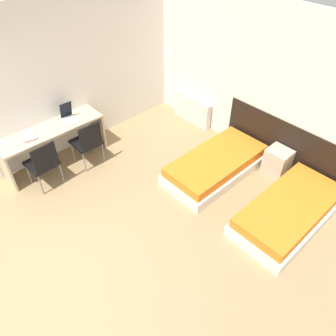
% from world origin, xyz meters
% --- Properties ---
extents(ground_plane, '(20.00, 20.00, 0.00)m').
position_xyz_m(ground_plane, '(0.00, 0.00, 0.00)').
color(ground_plane, '#9E7F56').
extents(wall_back, '(5.45, 0.05, 2.70)m').
position_xyz_m(wall_back, '(0.00, 4.34, 1.35)').
color(wall_back, white).
rests_on(wall_back, ground_plane).
extents(wall_left, '(0.05, 5.31, 2.70)m').
position_xyz_m(wall_left, '(-2.25, 2.16, 1.35)').
color(wall_left, white).
rests_on(wall_left, ground_plane).
extents(headboard_panel, '(2.47, 0.03, 0.92)m').
position_xyz_m(headboard_panel, '(0.92, 4.30, 0.46)').
color(headboard_panel, black).
rests_on(headboard_panel, ground_plane).
extents(bed_near_window, '(0.93, 1.88, 0.37)m').
position_xyz_m(bed_near_window, '(0.20, 3.33, 0.18)').
color(bed_near_window, silver).
rests_on(bed_near_window, ground_plane).
extents(bed_near_door, '(0.93, 1.88, 0.37)m').
position_xyz_m(bed_near_door, '(1.65, 3.33, 0.18)').
color(bed_near_door, silver).
rests_on(bed_near_door, ground_plane).
extents(nightstand, '(0.39, 0.36, 0.51)m').
position_xyz_m(nightstand, '(0.92, 4.09, 0.25)').
color(nightstand, beige).
rests_on(nightstand, ground_plane).
extents(radiator, '(0.94, 0.12, 0.57)m').
position_xyz_m(radiator, '(-1.24, 4.22, 0.28)').
color(radiator, silver).
rests_on(radiator, ground_plane).
extents(desk, '(0.53, 1.82, 0.74)m').
position_xyz_m(desk, '(-1.96, 1.44, 0.57)').
color(desk, '#C6B28E').
rests_on(desk, ground_plane).
extents(chair_near_laptop, '(0.45, 0.45, 0.89)m').
position_xyz_m(chair_near_laptop, '(-1.52, 1.86, 0.50)').
color(chair_near_laptop, black).
rests_on(chair_near_laptop, ground_plane).
extents(chair_near_notebook, '(0.48, 0.48, 0.89)m').
position_xyz_m(chair_near_notebook, '(-1.52, 1.02, 0.50)').
color(chair_near_notebook, black).
rests_on(chair_near_notebook, ground_plane).
extents(laptop, '(0.31, 0.23, 0.31)m').
position_xyz_m(laptop, '(-1.98, 1.83, 0.80)').
color(laptop, silver).
rests_on(laptop, desk).
extents(open_notebook, '(0.37, 0.27, 0.02)m').
position_xyz_m(open_notebook, '(-2.00, 1.08, 0.75)').
color(open_notebook, '#B21E1E').
rests_on(open_notebook, desk).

